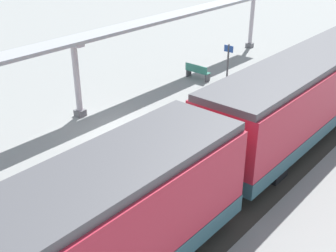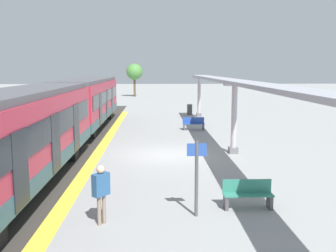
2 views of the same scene
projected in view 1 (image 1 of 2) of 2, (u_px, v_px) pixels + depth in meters
The scene contains 10 objects.
ground_plane at pixel (134, 135), 18.31m from camera, with size 176.00×176.00×0.00m, color gray.
tactile_edge_strip at pixel (200, 162), 16.28m from camera, with size 0.55×38.22×0.01m, color yellow.
trackbed at pixel (242, 180), 15.19m from camera, with size 3.20×50.22×0.01m, color #38332D.
train_near_carriage at pixel (313, 90), 18.05m from camera, with size 2.65×14.14×3.48m.
canopy_pillar_nearest at pixel (252, 22), 29.75m from camera, with size 1.10×0.44×3.50m.
canopy_pillar_second at pixel (77, 80), 19.28m from camera, with size 1.10×0.44×3.50m.
canopy_beam at pixel (78, 39), 18.66m from camera, with size 1.20×30.94×0.16m, color #A8AAB2.
bench_near_end at pixel (197, 72), 24.39m from camera, with size 1.50×0.44×0.86m.
platform_info_sign at pixel (228, 60), 23.46m from camera, with size 0.56×0.10×2.20m.
passenger_waiting_near_edge at pixel (275, 73), 22.40m from camera, with size 0.48×0.50×1.65m.
Camera 1 is at (-11.64, 11.44, 8.42)m, focal length 45.71 mm.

